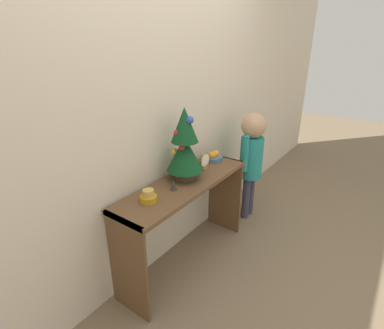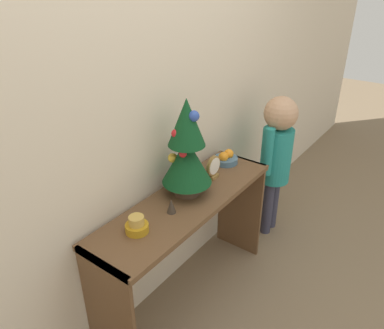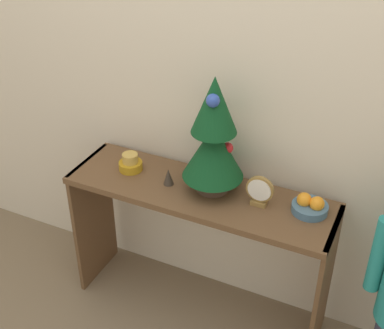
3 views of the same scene
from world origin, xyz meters
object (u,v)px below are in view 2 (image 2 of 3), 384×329
at_px(singing_bowl, 137,226).
at_px(desk_clock, 213,167).
at_px(mini_tree, 187,149).
at_px(figurine, 171,206).
at_px(child_figure, 277,149).
at_px(fruit_bowl, 226,158).

height_order(singing_bowl, desk_clock, desk_clock).
distance_m(mini_tree, figurine, 0.30).
bearing_deg(singing_bowl, desk_clock, -0.45).
relative_size(singing_bowl, desk_clock, 0.79).
distance_m(singing_bowl, figurine, 0.22).
xyz_separation_m(singing_bowl, child_figure, (1.30, -0.11, -0.06)).
distance_m(singing_bowl, desk_clock, 0.64).
relative_size(singing_bowl, child_figure, 0.10).
relative_size(mini_tree, child_figure, 0.50).
bearing_deg(desk_clock, fruit_bowl, 11.70).
xyz_separation_m(desk_clock, figurine, (-0.42, -0.03, -0.03)).
distance_m(fruit_bowl, figurine, 0.64).
distance_m(fruit_bowl, child_figure, 0.48).
relative_size(singing_bowl, figurine, 1.40).
xyz_separation_m(fruit_bowl, desk_clock, (-0.21, -0.04, 0.04)).
bearing_deg(child_figure, figurine, 175.74).
bearing_deg(fruit_bowl, mini_tree, -177.32).
height_order(desk_clock, child_figure, child_figure).
xyz_separation_m(fruit_bowl, figurine, (-0.63, -0.07, 0.01)).
distance_m(desk_clock, figurine, 0.43).
relative_size(mini_tree, desk_clock, 3.85).
bearing_deg(singing_bowl, figurine, -8.08).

